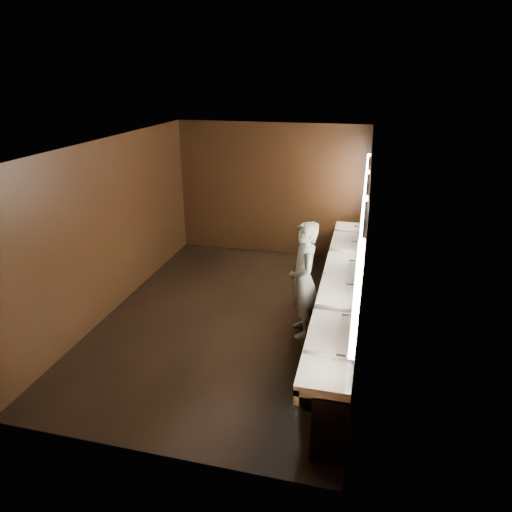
% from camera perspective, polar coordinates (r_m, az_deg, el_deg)
% --- Properties ---
extents(floor, '(6.00, 6.00, 0.00)m').
position_cam_1_polar(floor, '(7.59, -3.08, -7.51)').
color(floor, black).
rests_on(floor, ground).
extents(ceiling, '(4.00, 6.00, 0.02)m').
position_cam_1_polar(ceiling, '(6.67, -3.59, 13.91)').
color(ceiling, '#2D2D2B').
rests_on(ceiling, wall_back).
extents(wall_back, '(4.00, 0.02, 2.80)m').
position_cam_1_polar(wall_back, '(9.79, 1.82, 8.22)').
color(wall_back, black).
rests_on(wall_back, floor).
extents(wall_front, '(4.00, 0.02, 2.80)m').
position_cam_1_polar(wall_front, '(4.50, -14.61, -10.10)').
color(wall_front, black).
rests_on(wall_front, floor).
extents(wall_left, '(0.02, 6.00, 2.80)m').
position_cam_1_polar(wall_left, '(7.81, -17.54, 3.56)').
color(wall_left, black).
rests_on(wall_left, floor).
extents(wall_right, '(0.02, 6.00, 2.80)m').
position_cam_1_polar(wall_right, '(6.73, 13.22, 1.08)').
color(wall_right, black).
rests_on(wall_right, floor).
extents(sink_counter, '(0.55, 5.40, 1.01)m').
position_cam_1_polar(sink_counter, '(7.09, 10.91, -5.60)').
color(sink_counter, black).
rests_on(sink_counter, floor).
extents(mirror_band, '(0.06, 5.03, 1.15)m').
position_cam_1_polar(mirror_band, '(6.61, 13.31, 3.93)').
color(mirror_band, white).
rests_on(mirror_band, wall_right).
extents(person, '(0.61, 0.75, 1.78)m').
position_cam_1_polar(person, '(6.76, 5.96, -2.99)').
color(person, '#88ACCB').
rests_on(person, floor).
extents(trash_bin, '(0.39, 0.39, 0.54)m').
position_cam_1_polar(trash_bin, '(5.70, 7.30, -15.66)').
color(trash_bin, black).
rests_on(trash_bin, floor).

